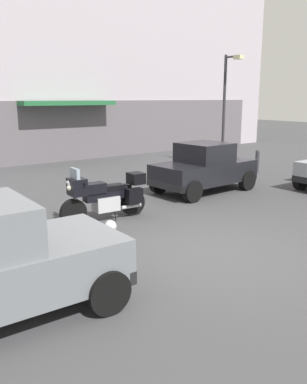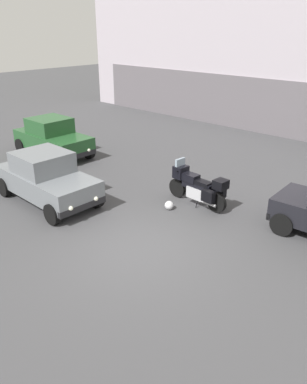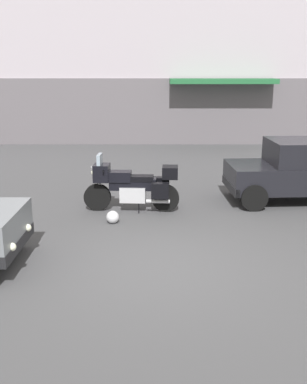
{
  "view_description": "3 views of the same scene",
  "coord_description": "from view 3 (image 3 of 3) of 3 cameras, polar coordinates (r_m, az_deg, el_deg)",
  "views": [
    {
      "loc": [
        -5.35,
        -5.26,
        2.94
      ],
      "look_at": [
        -0.57,
        1.13,
        1.09
      ],
      "focal_mm": 38.2,
      "sensor_mm": 36.0,
      "label": 1
    },
    {
      "loc": [
        6.05,
        -5.96,
        5.31
      ],
      "look_at": [
        -0.47,
        1.06,
        1.12
      ],
      "focal_mm": 35.86,
      "sensor_mm": 36.0,
      "label": 2
    },
    {
      "loc": [
        -0.03,
        -7.26,
        3.36
      ],
      "look_at": [
        -0.02,
        1.02,
        1.06
      ],
      "focal_mm": 42.98,
      "sensor_mm": 36.0,
      "label": 3
    }
  ],
  "objects": [
    {
      "name": "motorcycle",
      "position": [
        10.79,
        -2.61,
        0.81
      ],
      "size": [
        2.26,
        0.78,
        1.36
      ],
      "rotation": [
        0.0,
        0.0,
        3.09
      ],
      "color": "black",
      "rests_on": "ground"
    },
    {
      "name": "helmet",
      "position": [
        10.1,
        -5.16,
        -3.11
      ],
      "size": [
        0.28,
        0.28,
        0.28
      ],
      "primitive_type": "sphere",
      "color": "silver",
      "rests_on": "ground"
    },
    {
      "name": "car_compact_side",
      "position": [
        12.09,
        17.24,
        2.47
      ],
      "size": [
        3.54,
        1.86,
        1.56
      ],
      "rotation": [
        0.0,
        0.0,
        0.05
      ],
      "color": "black",
      "rests_on": "ground"
    },
    {
      "name": "ground_plane",
      "position": [
        8.0,
        0.16,
        -9.3
      ],
      "size": [
        80.0,
        80.0,
        0.0
      ],
      "primitive_type": "plane",
      "color": "#424244"
    }
  ]
}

